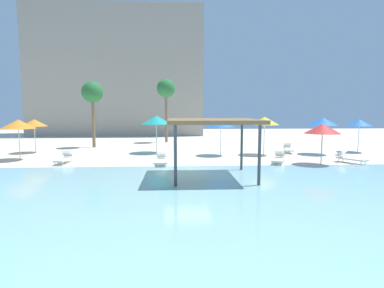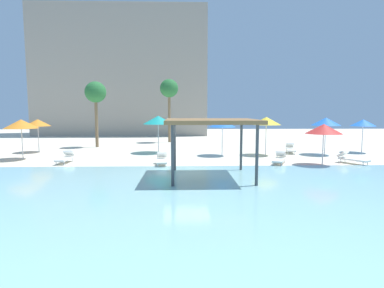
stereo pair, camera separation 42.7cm
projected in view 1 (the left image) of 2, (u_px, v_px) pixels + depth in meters
ground_plane at (187, 172)px, 17.03m from camera, size 80.00×80.00×0.00m
lagoon_water at (193, 198)px, 11.82m from camera, size 44.00×13.50×0.04m
shade_pavilion at (213, 123)px, 15.23m from camera, size 4.36×4.36×2.89m
beach_umbrella_blue_0 at (221, 123)px, 23.06m from camera, size 1.99×1.99×2.65m
beach_umbrella_blue_1 at (323, 121)px, 23.71m from camera, size 2.14×2.14×2.79m
beach_umbrella_orange_2 at (34, 123)px, 24.57m from camera, size 1.99×1.99×2.63m
beach_umbrella_red_3 at (322, 129)px, 19.06m from camera, size 2.15×2.15×2.51m
beach_umbrella_blue_4 at (359, 123)px, 25.03m from camera, size 1.92×1.92×2.62m
beach_umbrella_yellow_5 at (265, 121)px, 23.40m from camera, size 2.14×2.14×2.85m
beach_umbrella_teal_6 at (156, 120)px, 24.45m from camera, size 2.39×2.39×2.91m
beach_umbrella_orange_7 at (18, 124)px, 20.87m from camera, size 2.21×2.21×2.72m
lounge_chair_0 at (279, 158)px, 19.63m from camera, size 1.35×1.97×0.74m
lounge_chair_1 at (64, 158)px, 19.73m from camera, size 0.64×1.91×0.74m
lounge_chair_2 at (288, 148)px, 24.79m from camera, size 1.02×1.98×0.74m
lounge_chair_3 at (162, 160)px, 19.09m from camera, size 0.73×1.93×0.74m
lounge_chair_4 at (349, 158)px, 19.89m from camera, size 1.47×1.94×0.74m
palm_tree_0 at (92, 93)px, 27.97m from camera, size 1.90×1.90×5.92m
palm_tree_1 at (166, 90)px, 32.50m from camera, size 1.90×1.90×6.58m
hotel_block_0 at (119, 74)px, 43.58m from camera, size 22.82×8.35×16.81m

